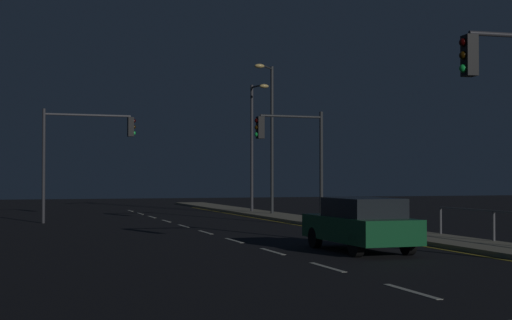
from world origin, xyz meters
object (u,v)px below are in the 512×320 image
street_lamp_corner (270,125)px  traffic_light_mid_right (85,142)px  traffic_light_far_center (292,145)px  street_lamp_mid_block (254,135)px  car (360,223)px

street_lamp_corner → traffic_light_mid_right: bearing=-165.3°
traffic_light_far_center → street_lamp_corner: street_lamp_corner is taller
traffic_light_far_center → traffic_light_mid_right: (-8.33, 6.28, 0.26)m
traffic_light_mid_right → street_lamp_mid_block: 11.95m
car → street_lamp_corner: bearing=78.5°
traffic_light_far_center → street_lamp_corner: (2.08, 9.00, 1.49)m
traffic_light_far_center → traffic_light_mid_right: bearing=143.0°
traffic_light_far_center → traffic_light_mid_right: traffic_light_mid_right is taller
traffic_light_mid_right → car: bearing=-69.4°
traffic_light_far_center → street_lamp_mid_block: 12.27m
traffic_light_far_center → street_lamp_mid_block: size_ratio=0.65×
traffic_light_far_center → street_lamp_mid_block: street_lamp_mid_block is taller
traffic_light_far_center → street_lamp_corner: bearing=77.0°
car → street_lamp_corner: (4.01, 19.69, 4.27)m
car → traffic_light_mid_right: traffic_light_mid_right is taller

